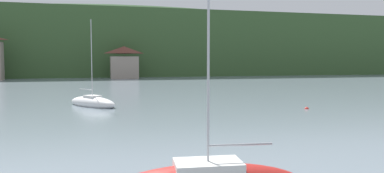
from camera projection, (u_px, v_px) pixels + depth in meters
wooded_hillside at (124, 51)px, 140.21m from camera, size 352.00×75.65×40.01m
shore_building_central at (124, 63)px, 92.74m from camera, size 7.16×5.41×8.10m
sailboat_far_7 at (92, 103)px, 36.49m from camera, size 5.53×6.54×8.91m
mooring_buoy_near at (307, 109)px, 34.33m from camera, size 0.38×0.38×0.38m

